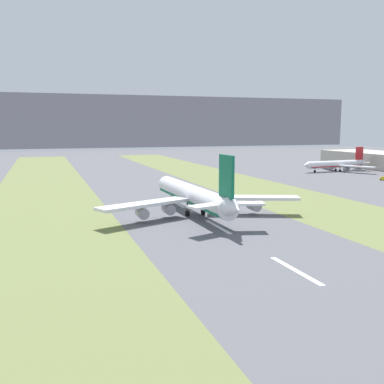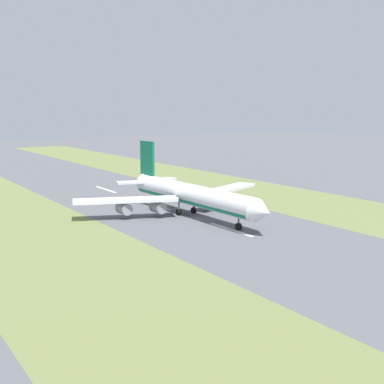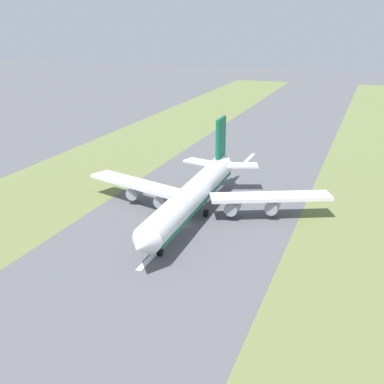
# 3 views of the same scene
# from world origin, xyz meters

# --- Properties ---
(ground_plane) EXTENTS (800.00, 800.00, 0.00)m
(ground_plane) POSITION_xyz_m (0.00, 0.00, 0.00)
(ground_plane) COLOR #56565B
(grass_median_west) EXTENTS (40.00, 600.00, 0.01)m
(grass_median_west) POSITION_xyz_m (-45.00, 0.00, 0.00)
(grass_median_west) COLOR olive
(grass_median_west) RESTS_ON ground
(grass_median_east) EXTENTS (40.00, 600.00, 0.01)m
(grass_median_east) POSITION_xyz_m (45.00, 0.00, 0.00)
(grass_median_east) COLOR olive
(grass_median_east) RESTS_ON ground
(centreline_dash_near) EXTENTS (1.20, 18.00, 0.01)m
(centreline_dash_near) POSITION_xyz_m (0.00, -64.36, 0.01)
(centreline_dash_near) COLOR silver
(centreline_dash_near) RESTS_ON ground
(centreline_dash_mid) EXTENTS (1.20, 18.00, 0.01)m
(centreline_dash_mid) POSITION_xyz_m (0.00, -24.36, 0.01)
(centreline_dash_mid) COLOR silver
(centreline_dash_mid) RESTS_ON ground
(centreline_dash_far) EXTENTS (1.20, 18.00, 0.01)m
(centreline_dash_far) POSITION_xyz_m (0.00, 15.64, 0.01)
(centreline_dash_far) COLOR silver
(centreline_dash_far) RESTS_ON ground
(airplane_main_jet) EXTENTS (64.11, 67.12, 20.20)m
(airplane_main_jet) POSITION_xyz_m (-0.80, -6.27, 6.02)
(airplane_main_jet) COLOR white
(airplane_main_jet) RESTS_ON ground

